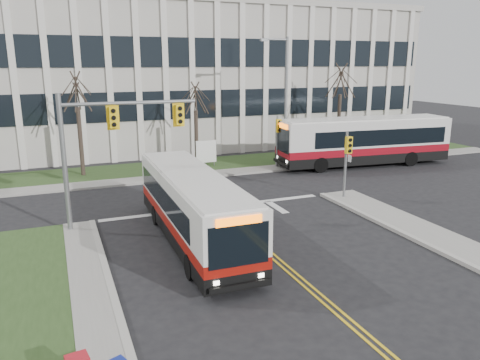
% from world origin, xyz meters
% --- Properties ---
extents(ground, '(120.00, 120.00, 0.00)m').
position_xyz_m(ground, '(0.00, 0.00, 0.00)').
color(ground, black).
rests_on(ground, ground).
extents(sidewalk_cross, '(44.00, 1.60, 0.14)m').
position_xyz_m(sidewalk_cross, '(5.00, 15.20, 0.07)').
color(sidewalk_cross, '#9E9B93').
rests_on(sidewalk_cross, ground).
extents(building_lawn, '(44.00, 5.00, 0.12)m').
position_xyz_m(building_lawn, '(5.00, 18.00, 0.06)').
color(building_lawn, '#2C471E').
rests_on(building_lawn, ground).
extents(office_building, '(40.00, 16.00, 12.00)m').
position_xyz_m(office_building, '(5.00, 30.00, 6.00)').
color(office_building, '#BBB7AD').
rests_on(office_building, ground).
extents(mast_arm_signal, '(6.11, 0.38, 6.20)m').
position_xyz_m(mast_arm_signal, '(-5.62, 7.16, 4.26)').
color(mast_arm_signal, slate).
rests_on(mast_arm_signal, ground).
extents(signal_pole_near, '(0.34, 0.39, 3.80)m').
position_xyz_m(signal_pole_near, '(7.20, 6.90, 2.50)').
color(signal_pole_near, slate).
rests_on(signal_pole_near, ground).
extents(signal_pole_far, '(0.34, 0.39, 3.80)m').
position_xyz_m(signal_pole_far, '(7.20, 15.40, 2.50)').
color(signal_pole_far, slate).
rests_on(signal_pole_far, ground).
extents(streetlight, '(2.15, 0.25, 9.20)m').
position_xyz_m(streetlight, '(8.03, 16.20, 5.19)').
color(streetlight, slate).
rests_on(streetlight, ground).
extents(directory_sign, '(1.50, 0.12, 2.00)m').
position_xyz_m(directory_sign, '(2.50, 17.50, 1.17)').
color(directory_sign, slate).
rests_on(directory_sign, ground).
extents(tree_left, '(1.80, 1.80, 7.70)m').
position_xyz_m(tree_left, '(-6.00, 18.00, 5.51)').
color(tree_left, '#42352B').
rests_on(tree_left, ground).
extents(tree_mid, '(1.80, 1.80, 6.82)m').
position_xyz_m(tree_mid, '(2.00, 18.20, 4.88)').
color(tree_mid, '#42352B').
rests_on(tree_mid, ground).
extents(tree_right, '(1.80, 1.80, 8.25)m').
position_xyz_m(tree_right, '(14.00, 18.00, 5.91)').
color(tree_right, '#42352B').
rests_on(tree_right, ground).
extents(bus_main, '(2.51, 10.91, 2.90)m').
position_xyz_m(bus_main, '(-2.43, 4.01, 1.45)').
color(bus_main, silver).
rests_on(bus_main, ground).
extents(bus_cross, '(13.10, 3.94, 3.44)m').
position_xyz_m(bus_cross, '(13.58, 14.00, 1.72)').
color(bus_cross, silver).
rests_on(bus_cross, ground).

